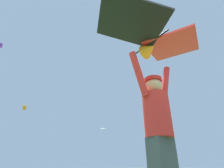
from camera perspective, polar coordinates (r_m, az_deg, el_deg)
kite_flyer_person at (r=2.24m, az=15.28°, el=-13.90°), size 0.81×0.37×1.92m
held_stunt_kite at (r=2.78m, az=13.40°, el=14.66°), size 2.03×1.16×0.42m
distant_kite_white_low_left at (r=24.41m, az=-3.25°, el=-14.62°), size 1.15×1.15×0.29m
distant_kite_purple_mid_left at (r=34.04m, az=-33.29°, el=10.78°), size 0.61×0.78×0.84m
distant_kite_orange_low_right at (r=31.08m, az=-27.20°, el=-7.05°), size 0.61×0.73×0.84m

